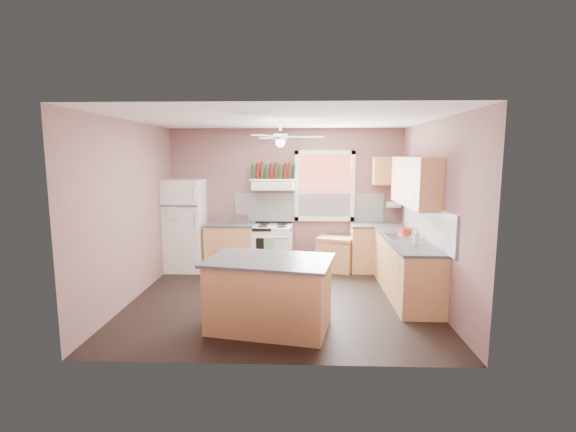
{
  "coord_description": "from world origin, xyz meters",
  "views": [
    {
      "loc": [
        0.32,
        -6.11,
        2.18
      ],
      "look_at": [
        0.1,
        0.3,
        1.25
      ],
      "focal_mm": 26.0,
      "sensor_mm": 36.0,
      "label": 1
    }
  ],
  "objects_px": {
    "refrigerator": "(184,225)",
    "island": "(270,295)",
    "toaster": "(242,219)",
    "stove": "(273,248)",
    "cart": "(335,254)"
  },
  "relations": [
    {
      "from": "cart",
      "to": "island",
      "type": "height_order",
      "value": "island"
    },
    {
      "from": "cart",
      "to": "island",
      "type": "bearing_deg",
      "value": -91.85
    },
    {
      "from": "refrigerator",
      "to": "toaster",
      "type": "bearing_deg",
      "value": 1.4
    },
    {
      "from": "stove",
      "to": "island",
      "type": "height_order",
      "value": "same"
    },
    {
      "from": "stove",
      "to": "island",
      "type": "bearing_deg",
      "value": -84.4
    },
    {
      "from": "toaster",
      "to": "island",
      "type": "height_order",
      "value": "toaster"
    },
    {
      "from": "toaster",
      "to": "stove",
      "type": "height_order",
      "value": "toaster"
    },
    {
      "from": "stove",
      "to": "toaster",
      "type": "bearing_deg",
      "value": -176.22
    },
    {
      "from": "stove",
      "to": "island",
      "type": "relative_size",
      "value": 0.59
    },
    {
      "from": "toaster",
      "to": "cart",
      "type": "distance_m",
      "value": 1.89
    },
    {
      "from": "stove",
      "to": "island",
      "type": "xyz_separation_m",
      "value": [
        0.15,
        -2.73,
        0.0
      ]
    },
    {
      "from": "cart",
      "to": "island",
      "type": "relative_size",
      "value": 0.45
    },
    {
      "from": "refrigerator",
      "to": "island",
      "type": "relative_size",
      "value": 1.19
    },
    {
      "from": "refrigerator",
      "to": "stove",
      "type": "height_order",
      "value": "refrigerator"
    },
    {
      "from": "cart",
      "to": "refrigerator",
      "type": "bearing_deg",
      "value": -160.88
    }
  ]
}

